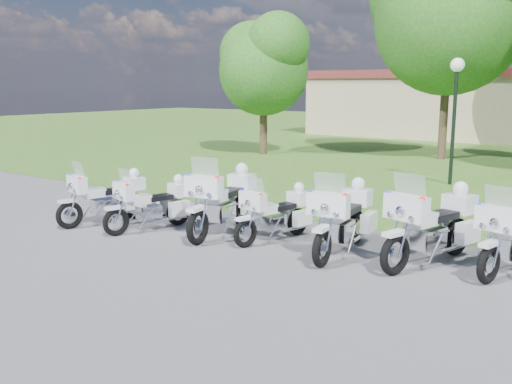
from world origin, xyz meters
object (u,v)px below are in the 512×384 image
Objects in this scene: motorcycle_3 at (277,212)px; lamp_post at (456,89)px; motorcycle_0 at (108,196)px; motorcycle_2 at (224,200)px; motorcycle_4 at (344,217)px; motorcycle_5 at (434,224)px; motorcycle_1 at (153,203)px.

motorcycle_3 is 0.51× the size of lamp_post.
motorcycle_0 is at bearing -116.03° from lamp_post.
lamp_post is at bearing -112.25° from motorcycle_2.
motorcycle_4 is at bearing -85.23° from lamp_post.
motorcycle_5 is at bearing 177.38° from motorcycle_2.
motorcycle_3 is at bearing 178.54° from motorcycle_2.
motorcycle_2 reaches higher than motorcycle_4.
motorcycle_2 reaches higher than motorcycle_5.
motorcycle_4 is (4.30, 0.90, 0.09)m from motorcycle_1.
motorcycle_3 is 3.21m from motorcycle_5.
lamp_post reaches higher than motorcycle_1.
motorcycle_2 is at bearing -3.24° from motorcycle_4.
motorcycle_2 is at bearing 22.03° from motorcycle_5.
motorcycle_1 is at bearing 5.28° from motorcycle_4.
motorcycle_5 is (5.93, 1.26, 0.12)m from motorcycle_1.
motorcycle_4 is 1.67m from motorcycle_5.
motorcycle_2 is at bearing -102.91° from lamp_post.
motorcycle_5 is at bearing -154.00° from motorcycle_0.
motorcycle_1 is 1.65m from motorcycle_2.
motorcycle_0 is at bearing 4.22° from motorcycle_4.
lamp_post is (2.09, 9.10, 2.33)m from motorcycle_2.
motorcycle_1 is 2.89m from motorcycle_3.
lamp_post is (4.89, 10.01, 2.43)m from motorcycle_0.
lamp_post is (3.55, 9.84, 2.46)m from motorcycle_1.
motorcycle_5 reaches higher than motorcycle_0.
motorcycle_0 is 0.54× the size of lamp_post.
motorcycle_0 is 1.35m from motorcycle_1.
motorcycle_2 reaches higher than motorcycle_1.
motorcycle_2 is 2.84m from motorcycle_4.
lamp_post is at bearing -101.19° from motorcycle_0.
motorcycle_5 is at bearing -152.43° from motorcycle_1.
motorcycle_4 is (5.63, 1.07, 0.07)m from motorcycle_0.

